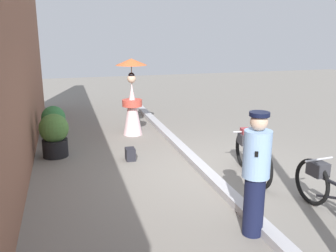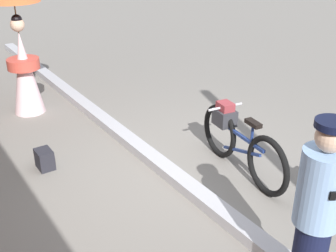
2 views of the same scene
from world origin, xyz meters
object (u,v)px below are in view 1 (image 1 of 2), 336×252
(potted_plant_by_door, at_px, (55,134))
(potted_plant_small, at_px, (54,121))
(bicycle_near_officer, at_px, (334,190))
(bicycle_far_side, at_px, (251,153))
(backpack_on_pavement, at_px, (131,154))
(person_with_parasol, at_px, (132,98))
(person_officer, at_px, (256,172))

(potted_plant_by_door, relative_size, potted_plant_small, 1.13)
(bicycle_near_officer, height_order, bicycle_far_side, bicycle_far_side)
(bicycle_near_officer, bearing_deg, backpack_on_pavement, 36.88)
(person_with_parasol, distance_m, potted_plant_by_door, 2.24)
(bicycle_far_side, height_order, backpack_on_pavement, bicycle_far_side)
(person_with_parasol, distance_m, backpack_on_pavement, 2.06)
(person_officer, relative_size, backpack_on_pavement, 6.47)
(bicycle_near_officer, relative_size, person_officer, 1.03)
(bicycle_near_officer, bearing_deg, person_with_parasol, 21.10)
(potted_plant_by_door, bearing_deg, person_officer, -147.37)
(person_with_parasol, relative_size, potted_plant_by_door, 2.09)
(bicycle_near_officer, distance_m, bicycle_far_side, 1.74)
(potted_plant_by_door, bearing_deg, bicycle_far_side, -120.90)
(bicycle_near_officer, bearing_deg, potted_plant_by_door, 45.10)
(bicycle_near_officer, bearing_deg, potted_plant_small, 36.47)
(potted_plant_small, bearing_deg, bicycle_near_officer, -143.53)
(person_with_parasol, height_order, backpack_on_pavement, person_with_parasol)
(person_with_parasol, bearing_deg, bicycle_far_side, -154.35)
(bicycle_far_side, xyz_separation_m, person_with_parasol, (3.22, 1.55, 0.52))
(potted_plant_by_door, bearing_deg, potted_plant_small, 1.53)
(person_with_parasol, xyz_separation_m, potted_plant_small, (0.19, 1.88, -0.51))
(backpack_on_pavement, bearing_deg, bicycle_far_side, -124.96)
(bicycle_near_officer, bearing_deg, person_officer, 94.69)
(bicycle_near_officer, distance_m, person_with_parasol, 5.30)
(bicycle_far_side, relative_size, person_with_parasol, 0.88)
(potted_plant_by_door, xyz_separation_m, backpack_on_pavement, (-0.67, -1.45, -0.35))
(bicycle_far_side, relative_size, potted_plant_by_door, 1.85)
(person_officer, height_order, person_with_parasol, person_with_parasol)
(person_with_parasol, bearing_deg, potted_plant_small, 84.22)
(bicycle_far_side, relative_size, backpack_on_pavement, 6.70)
(person_officer, bearing_deg, backpack_on_pavement, 17.68)
(person_officer, distance_m, backpack_on_pavement, 3.40)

